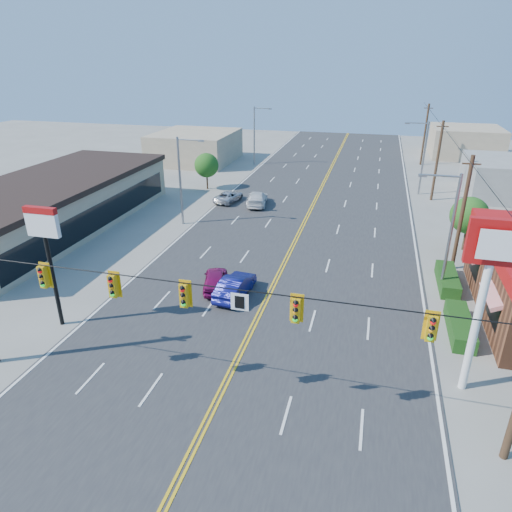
% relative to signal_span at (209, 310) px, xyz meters
% --- Properties ---
extents(ground, '(160.00, 160.00, 0.00)m').
position_rel_signal_span_xyz_m(ground, '(0.12, 0.00, -4.89)').
color(ground, gray).
rests_on(ground, ground).
extents(road, '(20.00, 120.00, 0.06)m').
position_rel_signal_span_xyz_m(road, '(0.12, 20.00, -4.86)').
color(road, '#2D2D30').
rests_on(road, ground).
extents(signal_span, '(24.32, 0.34, 9.00)m').
position_rel_signal_span_xyz_m(signal_span, '(0.00, 0.00, 0.00)').
color(signal_span, '#47301E').
rests_on(signal_span, ground).
extents(kfc_pylon, '(2.20, 0.36, 8.50)m').
position_rel_signal_span_xyz_m(kfc_pylon, '(11.12, 4.00, 1.16)').
color(kfc_pylon, white).
rests_on(kfc_pylon, ground).
extents(strip_mall, '(10.40, 26.40, 4.40)m').
position_rel_signal_span_xyz_m(strip_mall, '(-21.88, 18.00, -2.63)').
color(strip_mall, tan).
rests_on(strip_mall, ground).
extents(pizza_hut_sign, '(1.90, 0.30, 6.85)m').
position_rel_signal_span_xyz_m(pizza_hut_sign, '(-10.88, 4.00, 0.30)').
color(pizza_hut_sign, black).
rests_on(pizza_hut_sign, ground).
extents(streetlight_se, '(2.55, 0.25, 8.00)m').
position_rel_signal_span_xyz_m(streetlight_se, '(10.91, 14.00, -0.37)').
color(streetlight_se, gray).
rests_on(streetlight_se, ground).
extents(streetlight_ne, '(2.55, 0.25, 8.00)m').
position_rel_signal_span_xyz_m(streetlight_ne, '(10.91, 38.00, -0.37)').
color(streetlight_ne, gray).
rests_on(streetlight_ne, ground).
extents(streetlight_sw, '(2.55, 0.25, 8.00)m').
position_rel_signal_span_xyz_m(streetlight_sw, '(-10.67, 22.00, -0.37)').
color(streetlight_sw, gray).
rests_on(streetlight_sw, ground).
extents(streetlight_nw, '(2.55, 0.25, 8.00)m').
position_rel_signal_span_xyz_m(streetlight_nw, '(-10.67, 48.00, -0.37)').
color(streetlight_nw, gray).
rests_on(streetlight_nw, ground).
extents(utility_pole_near, '(0.28, 0.28, 8.40)m').
position_rel_signal_span_xyz_m(utility_pole_near, '(12.32, 18.00, -0.69)').
color(utility_pole_near, '#47301E').
rests_on(utility_pole_near, ground).
extents(utility_pole_mid, '(0.28, 0.28, 8.40)m').
position_rel_signal_span_xyz_m(utility_pole_mid, '(12.32, 36.00, -0.69)').
color(utility_pole_mid, '#47301E').
rests_on(utility_pole_mid, ground).
extents(utility_pole_far, '(0.28, 0.28, 8.40)m').
position_rel_signal_span_xyz_m(utility_pole_far, '(12.32, 54.00, -0.69)').
color(utility_pole_far, '#47301E').
rests_on(utility_pole_far, ground).
extents(tree_kfc_rear, '(2.94, 2.94, 4.41)m').
position_rel_signal_span_xyz_m(tree_kfc_rear, '(13.62, 22.00, -1.95)').
color(tree_kfc_rear, '#47301E').
rests_on(tree_kfc_rear, ground).
extents(tree_west, '(2.80, 2.80, 4.20)m').
position_rel_signal_span_xyz_m(tree_west, '(-12.88, 34.00, -2.09)').
color(tree_west, '#47301E').
rests_on(tree_west, ground).
extents(bld_west_far, '(11.00, 12.00, 4.20)m').
position_rel_signal_span_xyz_m(bld_west_far, '(-19.88, 48.00, -2.79)').
color(bld_west_far, tan).
rests_on(bld_west_far, ground).
extents(bld_east_far, '(10.00, 10.00, 4.40)m').
position_rel_signal_span_xyz_m(bld_east_far, '(19.12, 62.00, -2.69)').
color(bld_east_far, tan).
rests_on(bld_east_far, ground).
extents(car_magenta, '(2.53, 4.11, 1.31)m').
position_rel_signal_span_xyz_m(car_magenta, '(-3.58, 10.46, -4.23)').
color(car_magenta, maroon).
rests_on(car_magenta, ground).
extents(car_blue, '(1.88, 4.36, 1.40)m').
position_rel_signal_span_xyz_m(car_blue, '(-1.99, 9.80, -4.19)').
color(car_blue, navy).
rests_on(car_blue, ground).
extents(car_white, '(2.72, 5.07, 1.40)m').
position_rel_signal_span_xyz_m(car_white, '(-5.59, 29.30, -4.19)').
color(car_white, silver).
rests_on(car_white, ground).
extents(car_silver, '(2.60, 4.41, 1.15)m').
position_rel_signal_span_xyz_m(car_silver, '(-8.81, 29.59, -4.31)').
color(car_silver, '#BDBCC2').
rests_on(car_silver, ground).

